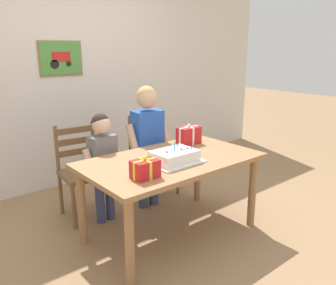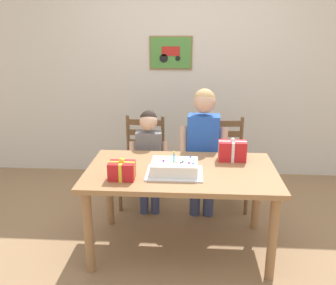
% 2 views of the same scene
% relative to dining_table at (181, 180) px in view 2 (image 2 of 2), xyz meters
% --- Properties ---
extents(ground_plane, '(20.00, 20.00, 0.00)m').
position_rel_dining_table_xyz_m(ground_plane, '(0.00, 0.00, -0.63)').
color(ground_plane, '#997551').
extents(back_wall, '(6.40, 0.11, 2.60)m').
position_rel_dining_table_xyz_m(back_wall, '(-0.00, 1.79, 0.67)').
color(back_wall, silver).
rests_on(back_wall, ground).
extents(dining_table, '(1.53, 0.89, 0.72)m').
position_rel_dining_table_xyz_m(dining_table, '(0.00, 0.00, 0.00)').
color(dining_table, '#9E7047').
rests_on(dining_table, ground).
extents(birthday_cake, '(0.44, 0.34, 0.19)m').
position_rel_dining_table_xyz_m(birthday_cake, '(-0.05, -0.10, 0.14)').
color(birthday_cake, silver).
rests_on(birthday_cake, dining_table).
extents(gift_box_red_large, '(0.20, 0.14, 0.17)m').
position_rel_dining_table_xyz_m(gift_box_red_large, '(-0.44, -0.23, 0.16)').
color(gift_box_red_large, red).
rests_on(gift_box_red_large, dining_table).
extents(gift_box_beside_cake, '(0.24, 0.13, 0.21)m').
position_rel_dining_table_xyz_m(gift_box_beside_cake, '(0.43, 0.24, 0.18)').
color(gift_box_beside_cake, red).
rests_on(gift_box_beside_cake, dining_table).
extents(chair_left, '(0.46, 0.46, 0.92)m').
position_rel_dining_table_xyz_m(chair_left, '(-0.43, 0.85, -0.17)').
color(chair_left, brown).
rests_on(chair_left, ground).
extents(chair_right, '(0.46, 0.46, 0.92)m').
position_rel_dining_table_xyz_m(chair_right, '(0.43, 0.85, -0.17)').
color(chair_right, brown).
rests_on(chair_right, ground).
extents(child_older, '(0.47, 0.27, 1.28)m').
position_rel_dining_table_xyz_m(child_older, '(0.19, 0.60, 0.15)').
color(child_older, '#38426B').
rests_on(child_older, ground).
extents(child_younger, '(0.40, 0.23, 1.07)m').
position_rel_dining_table_xyz_m(child_younger, '(-0.33, 0.60, 0.02)').
color(child_younger, '#38426B').
rests_on(child_younger, ground).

